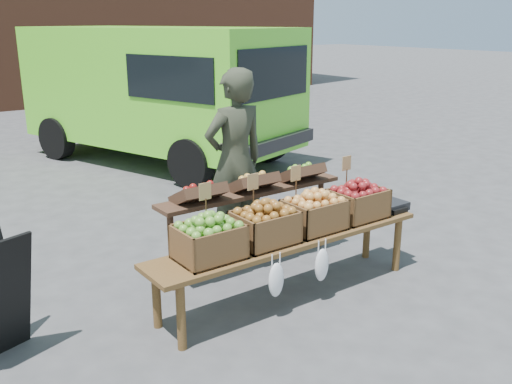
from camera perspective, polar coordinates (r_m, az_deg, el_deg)
ground at (r=4.92m, az=1.48°, el=-12.04°), size 80.00×80.00×0.00m
delivery_van at (r=10.04m, az=-9.68°, el=9.49°), size 3.80×5.52×2.26m
vendor at (r=5.93m, az=-2.12°, el=3.07°), size 0.71×0.47×1.93m
back_table at (r=5.60m, az=-0.36°, el=-2.50°), size 2.10×0.44×1.04m
display_bench at (r=5.09m, az=3.35°, el=-7.42°), size 2.70×0.56×0.57m
crate_golden_apples at (r=4.48m, az=-4.75°, el=-5.02°), size 0.50×0.40×0.28m
crate_russet_pears at (r=4.77m, az=0.88°, el=-3.58°), size 0.50×0.40×0.28m
crate_red_apples at (r=5.10m, az=5.82°, el=-2.29°), size 0.50×0.40×0.28m
crate_green_apples at (r=5.47m, az=10.12°, el=-1.15°), size 0.50×0.40×0.28m
weighing_scale at (r=5.80m, az=12.99°, el=-1.31°), size 0.34×0.30×0.08m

